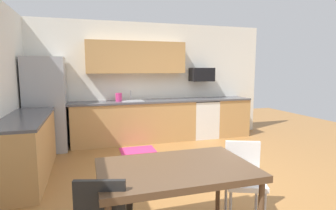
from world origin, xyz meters
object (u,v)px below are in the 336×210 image
object	(u,v)px
oven_range	(203,118)
chair_near_table	(244,175)
refrigerator	(46,104)
kettle	(119,98)
dining_table	(176,173)
microwave	(202,75)

from	to	relation	value
oven_range	chair_near_table	world-z (taller)	oven_range
refrigerator	kettle	world-z (taller)	refrigerator
dining_table	refrigerator	bearing A→B (deg)	113.00
refrigerator	chair_near_table	size ratio (longest dim) A/B	2.21
kettle	dining_table	bearing A→B (deg)	-88.91
dining_table	kettle	bearing A→B (deg)	91.09
oven_range	dining_table	bearing A→B (deg)	-117.67
microwave	refrigerator	bearing A→B (deg)	-177.02
microwave	dining_table	xyz separation A→B (m)	(-1.93, -3.78, -0.80)
refrigerator	dining_table	bearing A→B (deg)	-67.00
oven_range	kettle	size ratio (longest dim) A/B	4.55
kettle	oven_range	bearing A→B (deg)	-1.43
dining_table	microwave	bearing A→B (deg)	62.96
microwave	chair_near_table	world-z (taller)	microwave
dining_table	chair_near_table	distance (m)	0.90
refrigerator	microwave	world-z (taller)	refrigerator
refrigerator	dining_table	world-z (taller)	refrigerator
refrigerator	microwave	size ratio (longest dim) A/B	3.48
dining_table	kettle	size ratio (longest dim) A/B	7.00
dining_table	chair_near_table	xyz separation A→B (m)	(0.85, 0.21, -0.20)
dining_table	kettle	distance (m)	3.74
refrigerator	dining_table	distance (m)	3.92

